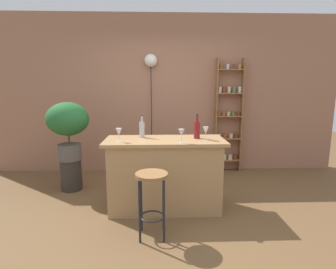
{
  "coord_description": "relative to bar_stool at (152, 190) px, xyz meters",
  "views": [
    {
      "loc": [
        -0.08,
        -2.95,
        1.56
      ],
      "look_at": [
        0.05,
        0.55,
        0.92
      ],
      "focal_mm": 28.57,
      "sensor_mm": 36.0,
      "label": 1
    }
  ],
  "objects": [
    {
      "name": "spice_shelf",
      "position": [
        1.34,
        2.16,
        0.5
      ],
      "size": [
        0.48,
        0.15,
        2.04
      ],
      "color": "olive",
      "rests_on": "ground"
    },
    {
      "name": "bar_stool",
      "position": [
        0.0,
        0.0,
        0.0
      ],
      "size": [
        0.33,
        0.33,
        0.69
      ],
      "color": "black",
      "rests_on": "ground"
    },
    {
      "name": "wine_glass_center",
      "position": [
        -0.4,
        0.52,
        0.51
      ],
      "size": [
        0.07,
        0.07,
        0.16
      ],
      "color": "silver",
      "rests_on": "kitchen_counter"
    },
    {
      "name": "wine_glass_left",
      "position": [
        0.34,
        0.44,
        0.51
      ],
      "size": [
        0.07,
        0.07,
        0.16
      ],
      "color": "silver",
      "rests_on": "kitchen_counter"
    },
    {
      "name": "back_wall",
      "position": [
        0.15,
        2.31,
        0.89
      ],
      "size": [
        6.4,
        0.1,
        2.8
      ],
      "primitive_type": "cube",
      "color": "#9E6B51",
      "rests_on": "ground"
    },
    {
      "name": "plant_stool",
      "position": [
        -1.26,
        1.34,
        -0.28
      ],
      "size": [
        0.31,
        0.31,
        0.47
      ],
      "primitive_type": "cylinder",
      "color": "#2D2823",
      "rests_on": "ground"
    },
    {
      "name": "potted_plant",
      "position": [
        -1.26,
        1.34,
        0.5
      ],
      "size": [
        0.61,
        0.55,
        0.86
      ],
      "color": "#514C47",
      "rests_on": "plant_stool"
    },
    {
      "name": "bottle_spirits_clear",
      "position": [
        0.55,
        0.7,
        0.51
      ],
      "size": [
        0.08,
        0.08,
        0.31
      ],
      "color": "maroon",
      "rests_on": "kitchen_counter"
    },
    {
      "name": "ground",
      "position": [
        0.15,
        0.36,
        -0.51
      ],
      "size": [
        12.0,
        12.0,
        0.0
      ],
      "primitive_type": "plane",
      "color": "brown"
    },
    {
      "name": "pendant_globe_light",
      "position": [
        -0.05,
        2.2,
        1.46
      ],
      "size": [
        0.22,
        0.22,
        2.11
      ],
      "color": "black",
      "rests_on": "ground"
    },
    {
      "name": "bottle_soda_blue",
      "position": [
        -0.14,
        0.79,
        0.5
      ],
      "size": [
        0.07,
        0.07,
        0.29
      ],
      "color": "#B2B2B7",
      "rests_on": "kitchen_counter"
    },
    {
      "name": "kitchen_counter",
      "position": [
        0.15,
        0.66,
        -0.05
      ],
      "size": [
        1.49,
        0.62,
        0.91
      ],
      "color": "#A87F51",
      "rests_on": "ground"
    },
    {
      "name": "wine_glass_right",
      "position": [
        0.65,
        0.6,
        0.51
      ],
      "size": [
        0.07,
        0.07,
        0.16
      ],
      "color": "silver",
      "rests_on": "kitchen_counter"
    }
  ]
}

